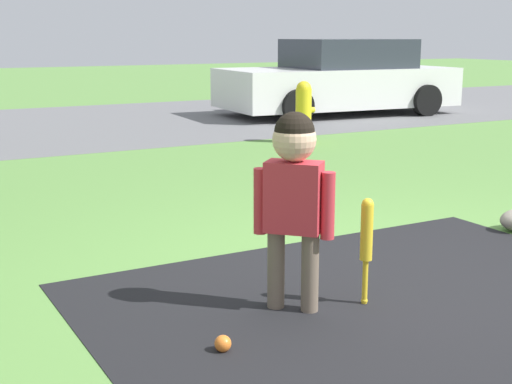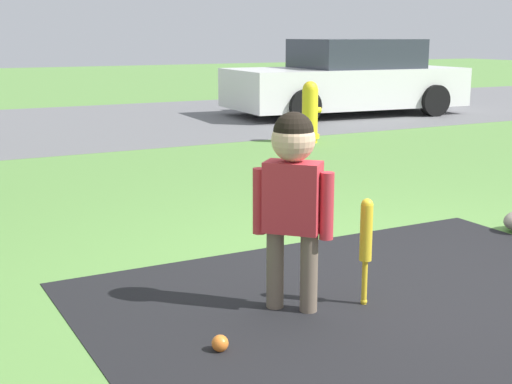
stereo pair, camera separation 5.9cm
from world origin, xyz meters
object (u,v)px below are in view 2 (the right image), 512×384
Objects in this scene: sports_ball at (220,343)px; fire_hydrant at (310,113)px; child at (293,184)px; parked_car at (347,80)px; baseball_bat at (366,237)px.

sports_ball is 0.10× the size of fire_hydrant.
sports_ball is (-0.56, -0.29, -0.65)m from child.
child is 1.28× the size of fire_hydrant.
parked_car is (5.82, 7.73, -0.05)m from child.
parked_car is (2.50, 2.68, 0.23)m from fire_hydrant.
fire_hydrant is (3.88, 5.34, 0.37)m from sports_ball.
sports_ball is 6.61m from fire_hydrant.
child is 1.79× the size of baseball_bat.
child reaches higher than sports_ball.
fire_hydrant is 3.67m from parked_car.
fire_hydrant is (3.32, 5.05, -0.28)m from child.
fire_hydrant is at bearing 60.41° from baseball_bat.
child is 0.90m from sports_ball.
child reaches higher than fire_hydrant.
parked_car is at bearing 55.29° from baseball_bat.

